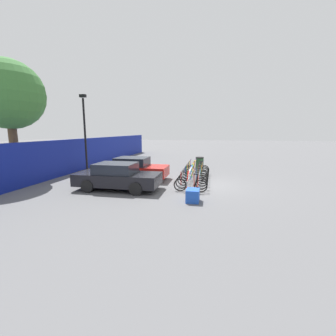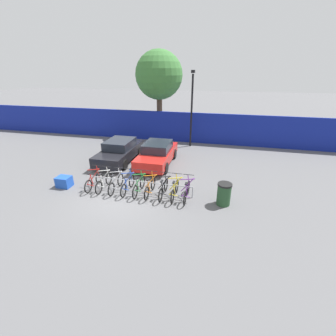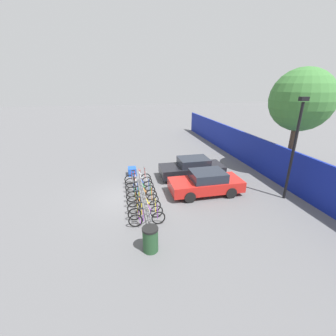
# 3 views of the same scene
# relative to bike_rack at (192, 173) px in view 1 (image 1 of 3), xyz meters

# --- Properties ---
(ground_plane) EXTENTS (120.00, 120.00, 0.00)m
(ground_plane) POSITION_rel_bike_rack_xyz_m (-0.63, -0.68, -0.50)
(ground_plane) COLOR #59595B
(hoarding_wall) EXTENTS (36.00, 0.16, 2.44)m
(hoarding_wall) POSITION_rel_bike_rack_xyz_m (-0.63, 8.82, 0.72)
(hoarding_wall) COLOR navy
(hoarding_wall) RESTS_ON ground
(bike_rack) EXTENTS (5.31, 0.04, 0.57)m
(bike_rack) POSITION_rel_bike_rack_xyz_m (0.00, 0.00, 0.00)
(bike_rack) COLOR gray
(bike_rack) RESTS_ON ground
(bicycle_red) EXTENTS (0.68, 1.71, 1.05)m
(bicycle_red) POSITION_rel_bike_rack_xyz_m (-2.38, -0.15, -0.12)
(bicycle_red) COLOR black
(bicycle_red) RESTS_ON ground
(bicycle_white) EXTENTS (0.68, 1.71, 1.05)m
(bicycle_white) POSITION_rel_bike_rack_xyz_m (-1.82, -0.15, -0.12)
(bicycle_white) COLOR black
(bicycle_white) RESTS_ON ground
(bicycle_silver) EXTENTS (0.68, 1.71, 1.05)m
(bicycle_silver) POSITION_rel_bike_rack_xyz_m (-1.16, -0.15, -0.12)
(bicycle_silver) COLOR black
(bicycle_silver) RESTS_ON ground
(bicycle_blue) EXTENTS (0.68, 1.71, 1.05)m
(bicycle_blue) POSITION_rel_bike_rack_xyz_m (-0.54, -0.15, -0.12)
(bicycle_blue) COLOR black
(bicycle_blue) RESTS_ON ground
(bicycle_green) EXTENTS (0.68, 1.71, 1.05)m
(bicycle_green) POSITION_rel_bike_rack_xyz_m (0.04, -0.15, -0.12)
(bicycle_green) COLOR black
(bicycle_green) RESTS_ON ground
(bicycle_orange) EXTENTS (0.68, 1.71, 1.05)m
(bicycle_orange) POSITION_rel_bike_rack_xyz_m (0.60, -0.15, -0.12)
(bicycle_orange) COLOR black
(bicycle_orange) RESTS_ON ground
(bicycle_black) EXTENTS (0.68, 1.71, 1.05)m
(bicycle_black) POSITION_rel_bike_rack_xyz_m (1.26, -0.15, -0.12)
(bicycle_black) COLOR black
(bicycle_black) RESTS_ON ground
(bicycle_yellow) EXTENTS (0.68, 1.71, 1.05)m
(bicycle_yellow) POSITION_rel_bike_rack_xyz_m (1.82, -0.15, -0.12)
(bicycle_yellow) COLOR black
(bicycle_yellow) RESTS_ON ground
(bicycle_purple) EXTENTS (0.68, 1.71, 1.05)m
(bicycle_purple) POSITION_rel_bike_rack_xyz_m (2.38, -0.15, -0.12)
(bicycle_purple) COLOR black
(bicycle_purple) RESTS_ON ground
(car_black) EXTENTS (1.91, 4.36, 1.40)m
(car_black) POSITION_rel_bike_rack_xyz_m (-2.64, 3.63, 0.19)
(car_black) COLOR black
(car_black) RESTS_ON ground
(car_red) EXTENTS (1.91, 4.22, 1.40)m
(car_red) POSITION_rel_bike_rack_xyz_m (-0.11, 3.66, 0.19)
(car_red) COLOR red
(car_red) RESTS_ON ground
(lamp_post) EXTENTS (0.24, 0.44, 5.55)m
(lamp_post) POSITION_rel_bike_rack_xyz_m (1.42, 7.83, 2.62)
(lamp_post) COLOR black
(lamp_post) RESTS_ON ground
(trash_bin) EXTENTS (0.63, 0.63, 1.03)m
(trash_bin) POSITION_rel_bike_rack_xyz_m (4.05, -0.23, 0.02)
(trash_bin) COLOR #234728
(trash_bin) RESTS_ON ground
(cargo_crate) EXTENTS (0.70, 0.56, 0.55)m
(cargo_crate) POSITION_rel_bike_rack_xyz_m (-3.93, -0.41, -0.23)
(cargo_crate) COLOR blue
(cargo_crate) RESTS_ON ground
(tree_behind_hoarding) EXTENTS (4.02, 4.02, 7.15)m
(tree_behind_hoarding) POSITION_rel_bike_rack_xyz_m (-1.83, 10.62, 4.60)
(tree_behind_hoarding) COLOR brown
(tree_behind_hoarding) RESTS_ON ground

